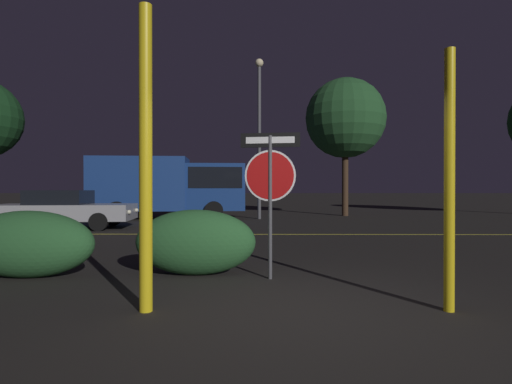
{
  "coord_description": "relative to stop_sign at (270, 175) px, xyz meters",
  "views": [
    {
      "loc": [
        -0.53,
        -4.43,
        1.38
      ],
      "look_at": [
        -0.62,
        4.99,
        1.31
      ],
      "focal_mm": 28.0,
      "sensor_mm": 36.0,
      "label": 1
    }
  ],
  "objects": [
    {
      "name": "delivery_truck",
      "position": [
        -4.25,
        12.35,
        -0.01
      ],
      "size": [
        7.11,
        2.87,
        2.82
      ],
      "rotation": [
        0.0,
        0.0,
        -1.49
      ],
      "color": "navy",
      "rests_on": "ground_plane"
    },
    {
      "name": "street_lamp",
      "position": [
        -0.19,
        12.24,
        2.78
      ],
      "size": [
        0.38,
        0.38,
        7.36
      ],
      "color": "#4C4C51",
      "rests_on": "ground_plane"
    },
    {
      "name": "passing_car_2",
      "position": [
        -7.01,
        7.68,
        -0.91
      ],
      "size": [
        4.86,
        2.34,
        1.33
      ],
      "rotation": [
        0.0,
        0.0,
        -1.47
      ],
      "color": "#9E9EA3",
      "rests_on": "ground_plane"
    },
    {
      "name": "stop_sign",
      "position": [
        0.0,
        0.0,
        0.0
      ],
      "size": [
        0.91,
        0.14,
        2.24
      ],
      "rotation": [
        0.0,
        0.0,
        -0.12
      ],
      "color": "#4C4C51",
      "rests_on": "ground_plane"
    },
    {
      "name": "yellow_pole_right",
      "position": [
        1.98,
        -1.59,
        -0.11
      ],
      "size": [
        0.12,
        0.12,
        2.96
      ],
      "primitive_type": "cylinder",
      "color": "yellow",
      "rests_on": "ground_plane"
    },
    {
      "name": "hedge_bush_1",
      "position": [
        -3.78,
        0.07,
        -1.06
      ],
      "size": [
        2.09,
        0.9,
        1.04
      ],
      "primitive_type": "ellipsoid",
      "color": "#285B2D",
      "rests_on": "ground_plane"
    },
    {
      "name": "hedge_bush_2",
      "position": [
        -1.19,
        0.29,
        -1.06
      ],
      "size": [
        1.93,
        0.84,
        1.05
      ],
      "primitive_type": "ellipsoid",
      "color": "#285B2D",
      "rests_on": "ground_plane"
    },
    {
      "name": "road_center_stripe",
      "position": [
        0.37,
        6.01,
        -1.58
      ],
      "size": [
        43.8,
        0.12,
        0.01
      ],
      "primitive_type": "cube",
      "color": "gold",
      "rests_on": "ground_plane"
    },
    {
      "name": "tree_2",
      "position": [
        4.23,
        14.48,
        3.42
      ],
      "size": [
        4.08,
        4.08,
        7.07
      ],
      "color": "#422D1E",
      "rests_on": "ground_plane"
    },
    {
      "name": "yellow_pole_left",
      "position": [
        -1.44,
        -1.63,
        0.14
      ],
      "size": [
        0.15,
        0.15,
        3.44
      ],
      "primitive_type": "cylinder",
      "color": "yellow",
      "rests_on": "ground_plane"
    },
    {
      "name": "ground_plane",
      "position": [
        0.37,
        -1.67,
        -1.58
      ],
      "size": [
        260.0,
        260.0,
        0.0
      ],
      "primitive_type": "plane",
      "color": "black"
    }
  ]
}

